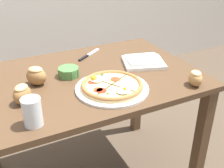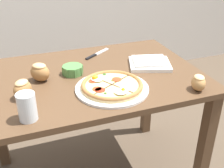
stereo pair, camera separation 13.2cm
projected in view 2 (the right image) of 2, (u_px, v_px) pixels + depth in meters
The scene contains 9 objects.
dining_table at pixel (91, 94), 1.52m from camera, with size 1.16×0.79×0.74m.
pizza at pixel (112, 86), 1.32m from camera, with size 0.35×0.35×0.05m.
ramekin_bowl at pixel (73, 70), 1.47m from camera, with size 0.11×0.11×0.05m.
napkin_folded at pixel (150, 63), 1.56m from camera, with size 0.27×0.25×0.04m.
bread_piece_near at pixel (199, 82), 1.31m from camera, with size 0.09×0.10×0.08m.
bread_piece_mid at pixel (22, 89), 1.25m from camera, with size 0.12×0.12×0.09m.
bread_piece_far at pixel (40, 72), 1.39m from camera, with size 0.13×0.13×0.09m.
knife_main at pixel (97, 54), 1.72m from camera, with size 0.18×0.14×0.01m.
water_glass at pixel (27, 108), 1.09m from camera, with size 0.07×0.07×0.12m.
Camera 2 is at (-0.34, -1.28, 1.39)m, focal length 45.00 mm.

